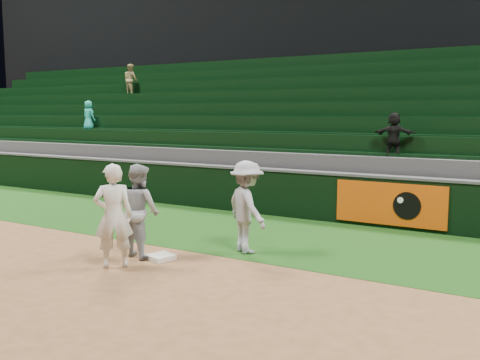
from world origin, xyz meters
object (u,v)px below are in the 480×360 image
at_px(first_baseman, 113,216).
at_px(baserunner, 139,210).
at_px(first_base, 161,257).
at_px(base_coach, 247,207).

bearing_deg(first_baseman, baserunner, -125.20).
bearing_deg(first_base, baserunner, 179.89).
xyz_separation_m(baserunner, base_coach, (1.63, 1.27, 0.02)).
distance_m(first_baseman, base_coach, 2.56).
relative_size(baserunner, base_coach, 0.99).
bearing_deg(baserunner, first_base, -165.91).
distance_m(first_base, baserunner, 0.98).
relative_size(first_base, first_baseman, 0.23).
bearing_deg(first_base, base_coach, 48.65).
height_order(first_base, baserunner, baserunner).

